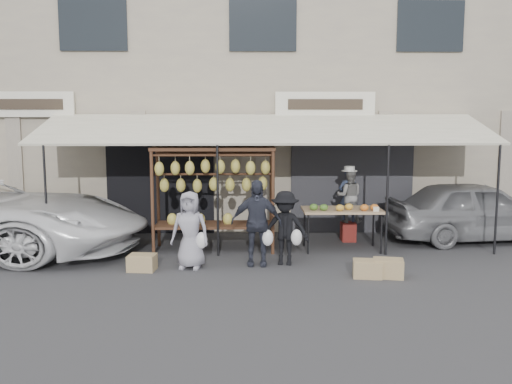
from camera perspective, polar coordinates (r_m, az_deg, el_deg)
The scene contains 16 objects.
ground_plane at distance 10.84m, azimuth 1.27°, elevation -7.84°, with size 90.00×90.00×0.00m, color #2D2D30.
shophouse at distance 16.94m, azimuth 0.33°, elevation 10.27°, with size 24.00×6.15×7.30m.
awning at distance 12.72m, azimuth 0.89°, elevation 6.24°, with size 10.00×2.35×2.92m.
banana_rack at distance 12.13m, azimuth -4.28°, elevation 1.37°, with size 2.60×0.90×2.24m.
produce_table at distance 12.35m, azimuth 8.65°, elevation -1.85°, with size 1.70×0.90×1.04m.
vendor_left at distance 13.29m, azimuth 9.22°, elevation -0.41°, with size 0.45×0.29×1.23m, color #2E3954.
vendor_right at distance 13.23m, azimuth 9.30°, elevation -0.40°, with size 0.59×0.46×1.22m, color gray.
customer_left at distance 10.90m, azimuth -6.62°, elevation -3.80°, with size 0.72×0.47×1.48m, color gray.
customer_mid at distance 11.02m, azimuth 0.03°, elevation -3.09°, with size 0.98×0.41×1.68m, color #2B2E3B.
customer_right at distance 11.10m, azimuth 2.92°, elevation -3.62°, with size 0.94×0.54×1.45m, color black.
stool_left at distance 13.43m, azimuth 9.14°, elevation -3.92°, with size 0.30×0.30×0.43m, color maroon.
stool_right at distance 13.38m, azimuth 9.23°, elevation -3.94°, with size 0.32×0.32×0.44m, color maroon.
crate_near_a at distance 10.57m, azimuth 11.07°, elevation -7.55°, with size 0.51×0.38×0.30m, color tan.
crate_near_b at distance 10.65m, azimuth 13.08°, elevation -7.43°, with size 0.53×0.41×0.32m, color tan.
crate_far at distance 11.00m, azimuth -11.32°, elevation -6.94°, with size 0.50×0.38×0.30m, color tan.
sedan at distance 14.13m, azimuth 21.16°, elevation -1.74°, with size 1.67×4.15×1.42m, color gray.
Camera 1 is at (-0.47, -10.42, 2.93)m, focal length 40.00 mm.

